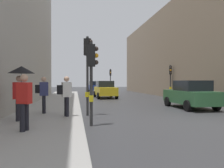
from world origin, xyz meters
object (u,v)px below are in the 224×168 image
(car_green_estate, at_px, (190,94))
(pedestrian_with_grey_backpack, at_px, (43,93))
(car_blue_van, at_px, (95,87))
(pedestrian_with_umbrella, at_px, (21,78))
(pedestrian_with_black_backpack, at_px, (66,94))
(traffic_light_near_left, at_px, (92,68))
(traffic_light_mid_street, at_px, (170,75))
(car_yellow_taxi, at_px, (105,89))
(traffic_light_far_median, at_px, (110,77))
(traffic_light_near_right, at_px, (88,61))
(pedestrian_in_red_jacket, at_px, (24,100))

(car_green_estate, distance_m, pedestrian_with_grey_backpack, 8.90)
(car_blue_van, bearing_deg, pedestrian_with_grey_backpack, -100.93)
(car_blue_van, distance_m, pedestrian_with_umbrella, 26.81)
(pedestrian_with_grey_backpack, height_order, pedestrian_with_black_backpack, same)
(traffic_light_near_left, bearing_deg, car_green_estate, 33.84)
(car_green_estate, xyz_separation_m, pedestrian_with_umbrella, (-9.27, -3.73, 0.96))
(traffic_light_mid_street, height_order, car_yellow_taxi, traffic_light_mid_street)
(traffic_light_far_median, distance_m, traffic_light_near_right, 20.28)
(traffic_light_far_median, height_order, traffic_light_near_right, traffic_light_near_right)
(car_green_estate, bearing_deg, traffic_light_mid_street, 74.12)
(traffic_light_near_left, bearing_deg, car_blue_van, 84.67)
(traffic_light_near_left, bearing_deg, traffic_light_near_right, 90.12)
(traffic_light_far_median, height_order, pedestrian_with_black_backpack, traffic_light_far_median)
(traffic_light_far_median, height_order, car_green_estate, traffic_light_far_median)
(car_green_estate, bearing_deg, pedestrian_in_red_jacket, -147.37)
(pedestrian_with_umbrella, height_order, pedestrian_with_black_backpack, pedestrian_with_umbrella)
(traffic_light_near_right, distance_m, pedestrian_in_red_jacket, 4.64)
(traffic_light_far_median, bearing_deg, car_blue_van, 111.77)
(traffic_light_near_left, distance_m, pedestrian_with_umbrella, 2.83)
(traffic_light_near_left, bearing_deg, pedestrian_in_red_jacket, -151.19)
(car_yellow_taxi, relative_size, pedestrian_with_black_backpack, 2.41)
(traffic_light_near_right, relative_size, car_blue_van, 0.92)
(traffic_light_near_right, height_order, pedestrian_with_black_backpack, traffic_light_near_right)
(car_green_estate, height_order, pedestrian_with_grey_backpack, pedestrian_with_grey_backpack)
(traffic_light_far_median, bearing_deg, traffic_light_mid_street, -66.92)
(pedestrian_with_grey_backpack, height_order, pedestrian_in_red_jacket, same)
(pedestrian_with_grey_backpack, bearing_deg, car_yellow_taxi, 67.89)
(car_blue_van, bearing_deg, pedestrian_with_black_backpack, -97.98)
(traffic_light_mid_street, bearing_deg, pedestrian_with_black_backpack, -132.80)
(traffic_light_far_median, distance_m, car_green_estate, 18.19)
(traffic_light_mid_street, distance_m, pedestrian_with_grey_backpack, 14.46)
(car_green_estate, xyz_separation_m, car_yellow_taxi, (-4.14, 9.55, 0.00))
(pedestrian_in_red_jacket, bearing_deg, traffic_light_far_median, 74.55)
(car_yellow_taxi, distance_m, pedestrian_with_grey_backpack, 12.20)
(car_yellow_taxi, bearing_deg, pedestrian_with_black_backpack, -105.54)
(car_green_estate, height_order, car_blue_van, same)
(traffic_light_near_left, relative_size, pedestrian_with_umbrella, 1.50)
(pedestrian_in_red_jacket, bearing_deg, pedestrian_with_grey_backpack, 89.88)
(car_blue_van, bearing_deg, traffic_light_near_left, -95.33)
(car_yellow_taxi, xyz_separation_m, pedestrian_in_red_jacket, (-4.60, -15.15, 0.25))
(traffic_light_near_right, distance_m, car_green_estate, 7.04)
(traffic_light_near_left, height_order, pedestrian_in_red_jacket, traffic_light_near_left)
(pedestrian_with_umbrella, distance_m, pedestrian_with_grey_backpack, 2.17)
(car_green_estate, relative_size, pedestrian_with_black_backpack, 2.38)
(traffic_light_mid_street, xyz_separation_m, traffic_light_near_left, (-8.73, -12.07, -0.10))
(traffic_light_mid_street, xyz_separation_m, pedestrian_with_umbrella, (-11.46, -11.40, -0.47))
(traffic_light_near_right, height_order, car_blue_van, traffic_light_near_right)
(traffic_light_near_left, height_order, car_yellow_taxi, traffic_light_near_left)
(traffic_light_mid_street, relative_size, pedestrian_with_grey_backpack, 1.89)
(traffic_light_far_median, distance_m, pedestrian_with_umbrella, 22.85)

